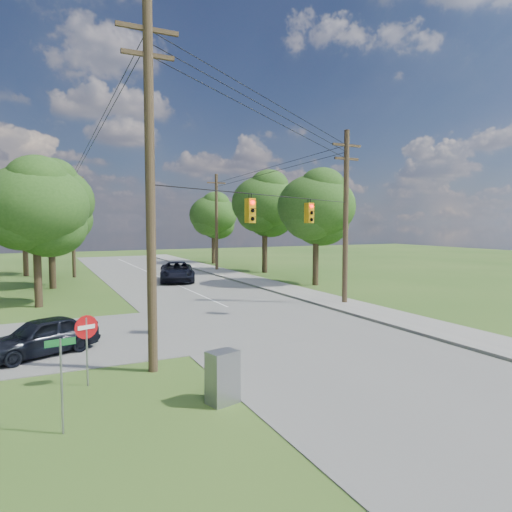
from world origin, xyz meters
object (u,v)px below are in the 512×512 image
pole_north_e (217,221)px  do_not_enter_sign (86,334)px  pole_sw (150,184)px  pole_ne (346,215)px  control_cabinet (223,377)px  pole_north_w (73,221)px  car_main_north (177,272)px  car_cross_dark (41,336)px

pole_north_e → do_not_enter_sign: (-15.62, -30.13, -3.53)m
pole_sw → pole_ne: bearing=29.4°
control_cabinet → pole_sw: bearing=91.5°
pole_north_w → pole_north_e: bearing=0.0°
pole_north_w → pole_ne: bearing=-57.7°
pole_sw → control_cabinet: bearing=-72.8°
car_main_north → pole_ne: bearing=-52.5°
pole_ne → car_main_north: (-6.32, 14.81, -4.61)m
pole_ne → pole_north_w: 26.03m
car_cross_dark → do_not_enter_sign: size_ratio=1.90×
car_cross_dark → control_cabinet: 8.39m
pole_north_e → pole_ne: bearing=-90.0°
pole_north_w → car_cross_dark: bearing=-96.4°
car_cross_dark → control_cabinet: control_cabinet is taller
pole_ne → do_not_enter_sign: 18.03m
car_cross_dark → do_not_enter_sign: do_not_enter_sign is taller
pole_sw → control_cabinet: 6.64m
car_cross_dark → car_main_north: size_ratio=0.70×
pole_ne → car_cross_dark: size_ratio=2.53×
pole_sw → pole_north_e: bearing=65.5°
car_main_north → do_not_enter_sign: 24.77m
do_not_enter_sign → car_cross_dark: bearing=87.5°
pole_sw → pole_ne: size_ratio=1.14×
pole_north_w → car_cross_dark: size_ratio=2.41×
pole_sw → pole_ne: (13.50, 7.60, -0.76)m
car_cross_dark → car_main_north: bearing=125.9°
pole_north_w → control_cabinet: size_ratio=6.86×
pole_sw → pole_north_w: 29.62m
pole_ne → car_cross_dark: pole_ne is taller
pole_north_e → car_main_north: 10.48m
pole_north_e → control_cabinet: bearing=-110.5°
pole_sw → car_cross_dark: bearing=133.1°
car_cross_dark → do_not_enter_sign: bearing=-8.3°
control_cabinet → do_not_enter_sign: (-3.22, 3.02, 0.87)m
car_cross_dark → control_cabinet: (4.44, -7.12, -0.01)m
pole_ne → pole_north_e: size_ratio=1.05×
pole_north_w → do_not_enter_sign: size_ratio=4.58×
car_cross_dark → pole_sw: bearing=18.1°
pole_sw → do_not_enter_sign: 5.11m
pole_ne → control_cabinet: (-12.40, -11.15, -4.74)m
pole_north_e → pole_sw: bearing=-114.5°
pole_ne → car_main_north: 16.75m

